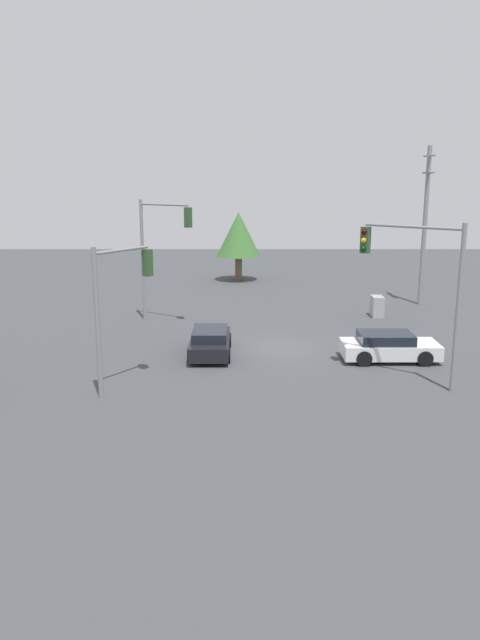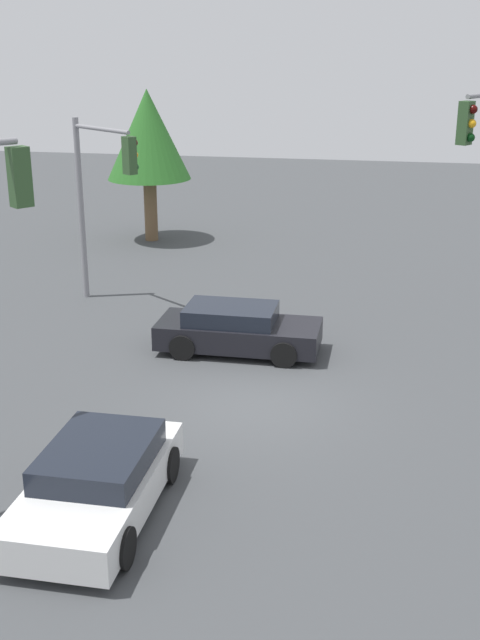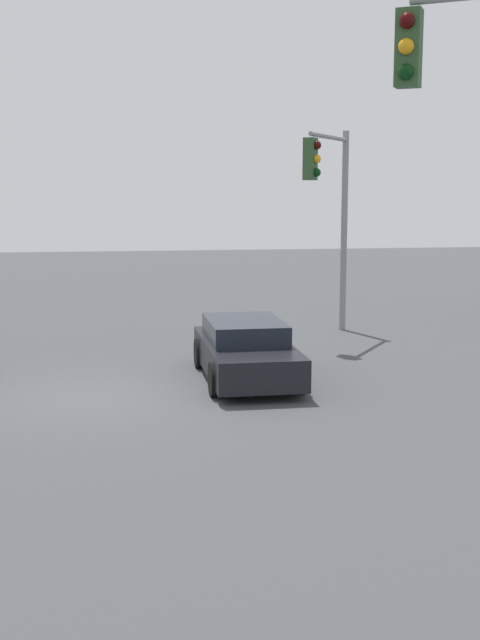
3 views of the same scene
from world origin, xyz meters
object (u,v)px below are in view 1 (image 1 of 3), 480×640
object	(u,v)px
electrical_cabinet	(377,306)
traffic_signal_main	(160,240)
traffic_signal_cross	(119,292)
sedan_dark	(210,342)
traffic_signal_aux	(419,274)
sedan_white	(389,347)

from	to	relation	value
electrical_cabinet	traffic_signal_main	bearing A→B (deg)	-83.74
electrical_cabinet	traffic_signal_cross	bearing A→B (deg)	-44.83
sedan_dark	electrical_cabinet	xyz separation A→B (m)	(-7.88, 9.41, -0.02)
traffic_signal_cross	electrical_cabinet	xyz separation A→B (m)	(-12.64, 12.57, -3.24)
traffic_signal_main	traffic_signal_aux	size ratio (longest dim) A/B	1.05
traffic_signal_main	traffic_signal_aux	world-z (taller)	traffic_signal_main
sedan_white	traffic_signal_aux	xyz separation A→B (m)	(3.16, 0.23, 3.80)
sedan_dark	traffic_signal_cross	xyz separation A→B (m)	(4.76, -3.16, 3.22)
sedan_dark	traffic_signal_main	bearing A→B (deg)	114.79
traffic_signal_cross	traffic_signal_main	bearing A→B (deg)	34.98
sedan_dark	electrical_cabinet	world-z (taller)	sedan_dark
sedan_white	sedan_dark	xyz separation A→B (m)	(-0.88, -8.04, -0.00)
traffic_signal_aux	electrical_cabinet	world-z (taller)	traffic_signal_aux
sedan_dark	electrical_cabinet	size ratio (longest dim) A/B	3.57
sedan_white	electrical_cabinet	bearing A→B (deg)	171.10
sedan_dark	traffic_signal_aux	xyz separation A→B (m)	(4.05, 8.27, 3.80)
sedan_white	electrical_cabinet	xyz separation A→B (m)	(-8.77, 1.37, -0.02)
traffic_signal_main	traffic_signal_cross	xyz separation A→B (m)	(11.28, -0.15, -0.76)
sedan_white	traffic_signal_main	xyz separation A→B (m)	(-7.41, -11.05, 3.97)
sedan_dark	traffic_signal_cross	bearing A→B (deg)	-123.58
sedan_white	sedan_dark	bearing A→B (deg)	-96.27
traffic_signal_main	electrical_cabinet	size ratio (longest dim) A/B	5.67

